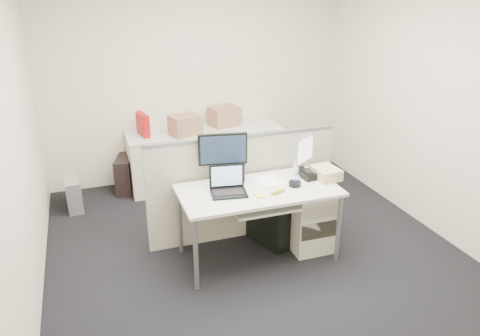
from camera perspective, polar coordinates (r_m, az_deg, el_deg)
name	(u,v)px	position (r m, az deg, el deg)	size (l,w,h in m)	color
floor	(257,256)	(4.75, 2.14, -10.64)	(4.00, 4.50, 0.01)	black
wall_back	(197,79)	(6.27, -5.22, 10.81)	(4.00, 0.02, 2.70)	beige
wall_front	(434,257)	(2.40, 22.57, -9.95)	(4.00, 0.02, 2.70)	beige
wall_left	(15,150)	(3.95, -25.78, 1.97)	(0.02, 4.50, 2.70)	beige
wall_right	(442,107)	(5.23, 23.44, 6.85)	(0.02, 4.50, 2.70)	beige
desk	(258,195)	(4.43, 2.26, -3.31)	(1.50, 0.75, 0.73)	white
keyboard_tray	(265,207)	(4.29, 3.12, -4.82)	(0.62, 0.32, 0.02)	white
drawer_pedestal	(307,216)	(4.82, 8.12, -5.78)	(0.40, 0.55, 0.65)	beige
cubicle_partition	(243,188)	(4.85, 0.34, -2.42)	(2.00, 0.06, 1.10)	#C0B69E
back_counter	(206,157)	(6.24, -4.19, 1.32)	(2.00, 0.60, 0.72)	beige
monitor_main	(223,157)	(4.51, -2.12, 1.37)	(0.47, 0.18, 0.47)	black
monitor_small	(303,156)	(4.68, 7.72, 1.46)	(0.33, 0.16, 0.40)	#B7B7BC
laptop	(229,182)	(4.24, -1.39, -1.70)	(0.32, 0.24, 0.24)	black
trackball	(295,184)	(4.48, 6.69, -1.91)	(0.12, 0.12, 0.04)	black
desk_phone	(312,174)	(4.68, 8.78, -0.76)	(0.21, 0.18, 0.07)	black
paper_stack	(268,181)	(4.55, 3.49, -1.62)	(0.22, 0.28, 0.01)	white
sticky_pad	(260,196)	(4.25, 2.41, -3.39)	(0.08, 0.08, 0.01)	#FFF32C
travel_mug	(241,173)	(4.52, 0.10, -0.64)	(0.08, 0.08, 0.17)	black
banana	(278,191)	(4.31, 4.65, -2.84)	(0.18, 0.04, 0.04)	gold
cellphone	(237,182)	(4.52, -0.42, -1.73)	(0.05, 0.10, 0.01)	black
manila_folders	(326,173)	(4.69, 10.40, -0.59)	(0.22, 0.28, 0.11)	beige
keyboard	(259,204)	(4.30, 2.31, -4.42)	(0.42, 0.15, 0.02)	black
pc_tower_desk	(269,223)	(4.85, 3.54, -6.65)	(0.20, 0.50, 0.46)	black
pc_tower_spare_dark	(126,174)	(6.22, -13.77, -0.67)	(0.19, 0.48, 0.45)	black
pc_tower_spare_silver	(73,194)	(5.90, -19.64, -2.97)	(0.16, 0.41, 0.38)	#B7B7BC
cardboard_box_left	(185,126)	(5.91, -6.69, 5.11)	(0.36, 0.27, 0.27)	#9B684A
cardboard_box_right	(224,117)	(6.27, -1.91, 6.24)	(0.37, 0.29, 0.27)	#9B684A
red_binder	(143,125)	(5.97, -11.75, 5.13)	(0.07, 0.32, 0.30)	#A11311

